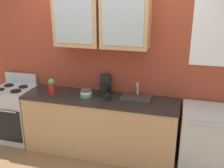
% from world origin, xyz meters
% --- Properties ---
extents(ground_plane, '(10.00, 10.00, 0.00)m').
position_xyz_m(ground_plane, '(0.00, 0.00, 0.00)').
color(ground_plane, brown).
extents(back_wall_unit, '(4.09, 0.45, 2.56)m').
position_xyz_m(back_wall_unit, '(0.01, 0.30, 1.46)').
color(back_wall_unit, '#993D28').
rests_on(back_wall_unit, ground_plane).
extents(counter, '(2.25, 0.61, 0.88)m').
position_xyz_m(counter, '(0.00, 0.00, 0.44)').
color(counter, tan).
rests_on(counter, ground_plane).
extents(stove_range, '(0.59, 0.58, 1.06)m').
position_xyz_m(stove_range, '(-1.44, 0.00, 0.45)').
color(stove_range, silver).
rests_on(stove_range, ground_plane).
extents(sink_faucet, '(0.42, 0.30, 0.22)m').
position_xyz_m(sink_faucet, '(0.51, 0.09, 0.90)').
color(sink_faucet, '#2D2D30').
rests_on(sink_faucet, counter).
extents(bowl_stack, '(0.17, 0.17, 0.11)m').
position_xyz_m(bowl_stack, '(-0.20, -0.01, 0.94)').
color(bowl_stack, '#669972').
rests_on(bowl_stack, counter).
extents(vase, '(0.09, 0.09, 0.25)m').
position_xyz_m(vase, '(-0.71, -0.07, 1.01)').
color(vase, '#B21E1E').
rests_on(vase, counter).
extents(cup_near_sink, '(0.11, 0.07, 0.10)m').
position_xyz_m(cup_near_sink, '(0.14, -0.05, 0.93)').
color(cup_near_sink, black).
rests_on(cup_near_sink, counter).
extents(dishwasher, '(0.60, 0.60, 0.88)m').
position_xyz_m(dishwasher, '(1.46, -0.00, 0.44)').
color(dishwasher, silver).
rests_on(dishwasher, ground_plane).
extents(coffee_maker, '(0.17, 0.20, 0.29)m').
position_xyz_m(coffee_maker, '(0.03, 0.17, 0.99)').
color(coffee_maker, black).
rests_on(coffee_maker, counter).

